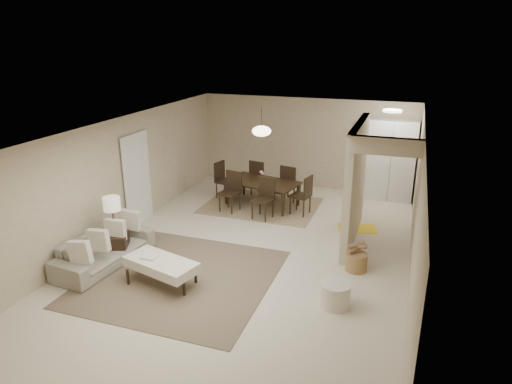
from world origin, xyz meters
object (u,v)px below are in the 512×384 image
at_px(round_pouf, 335,294).
at_px(ottoman_bench, 161,265).
at_px(dining_table, 261,194).
at_px(side_table, 116,246).
at_px(wicker_basket, 356,262).
at_px(pantry_cabinet, 391,160).
at_px(sofa, 105,250).

bearing_deg(round_pouf, ottoman_bench, -173.83).
xyz_separation_m(ottoman_bench, dining_table, (0.41, 4.22, -0.06)).
relative_size(side_table, wicker_basket, 1.26).
height_order(wicker_basket, dining_table, dining_table).
bearing_deg(wicker_basket, dining_table, 136.03).
xyz_separation_m(wicker_basket, dining_table, (-2.71, 2.62, 0.15)).
height_order(pantry_cabinet, ottoman_bench, pantry_cabinet).
bearing_deg(side_table, ottoman_bench, -23.82).
bearing_deg(side_table, pantry_cabinet, 47.88).
bearing_deg(wicker_basket, sofa, -163.89).
xyz_separation_m(side_table, dining_table, (1.75, 3.63, 0.07)).
xyz_separation_m(sofa, ottoman_bench, (1.39, -0.30, 0.08)).
xyz_separation_m(ottoman_bench, side_table, (-1.34, 0.59, -0.13)).
bearing_deg(round_pouf, sofa, -179.75).
bearing_deg(sofa, pantry_cabinet, -35.02).
relative_size(sofa, wicker_basket, 5.20).
height_order(sofa, dining_table, dining_table).
distance_m(pantry_cabinet, wicker_basket, 4.34).
xyz_separation_m(side_table, wicker_basket, (4.46, 1.01, -0.08)).
bearing_deg(side_table, dining_table, 64.27).
height_order(pantry_cabinet, dining_table, pantry_cabinet).
bearing_deg(pantry_cabinet, side_table, -132.12).
xyz_separation_m(sofa, dining_table, (1.80, 3.92, 0.02)).
distance_m(ottoman_bench, wicker_basket, 3.52).
bearing_deg(dining_table, sofa, -102.34).
height_order(sofa, wicker_basket, sofa).
bearing_deg(ottoman_bench, pantry_cabinet, 74.68).
relative_size(sofa, ottoman_bench, 1.45).
relative_size(pantry_cabinet, side_table, 4.25).
relative_size(round_pouf, wicker_basket, 1.30).
bearing_deg(ottoman_bench, wicker_basket, 42.13).
bearing_deg(round_pouf, dining_table, 123.07).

